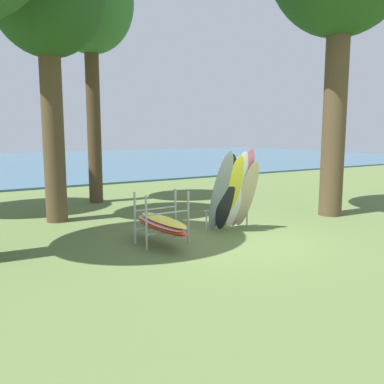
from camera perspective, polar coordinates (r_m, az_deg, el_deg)
ground_plane at (r=10.11m, az=5.43°, el=-6.76°), size 80.00×80.00×0.00m
lake_water at (r=38.20m, az=-23.47°, el=3.74°), size 80.00×36.00×0.10m
tree_far_right_back at (r=16.38m, az=-14.02°, el=23.70°), size 3.12×3.12×9.01m
leaning_board_pile at (r=10.95m, az=5.85°, el=-0.03°), size 1.51×0.90×2.23m
board_storage_rack at (r=9.69m, az=-4.31°, el=-4.39°), size 1.15×2.12×1.25m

